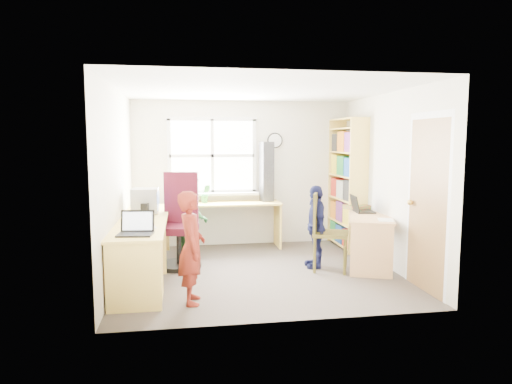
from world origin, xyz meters
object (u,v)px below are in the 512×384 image
at_px(l_desk, 158,247).
at_px(swivel_chair, 180,226).
at_px(laptop_right, 360,208).
at_px(bookshelf, 347,187).
at_px(person_green, 191,216).
at_px(right_desk, 370,229).
at_px(laptop_left, 136,229).
at_px(potted_plant, 206,194).
at_px(person_navy, 316,226).
at_px(cd_tower, 267,172).
at_px(crt_monitor, 145,201).
at_px(wooden_chair, 325,228).
at_px(person_red, 192,247).

height_order(l_desk, swivel_chair, swivel_chair).
xyz_separation_m(swivel_chair, laptop_right, (2.59, -0.11, 0.21)).
relative_size(bookshelf, person_green, 1.70).
distance_m(right_desk, laptop_left, 3.24).
height_order(potted_plant, person_navy, person_navy).
xyz_separation_m(l_desk, cd_tower, (1.69, 1.78, 0.78)).
height_order(right_desk, person_navy, person_navy).
height_order(laptop_right, cd_tower, cd_tower).
relative_size(right_desk, crt_monitor, 3.73).
distance_m(wooden_chair, potted_plant, 2.16).
relative_size(crt_monitor, laptop_left, 0.92).
xyz_separation_m(crt_monitor, laptop_left, (0.01, -1.40, -0.12)).
xyz_separation_m(cd_tower, person_navy, (0.44, -1.37, -0.67)).
bearing_deg(l_desk, cd_tower, 46.58).
bearing_deg(l_desk, potted_plant, 68.78).
bearing_deg(person_navy, laptop_left, -62.00).
bearing_deg(cd_tower, person_green, -169.29).
bearing_deg(person_red, wooden_chair, -60.48).
height_order(swivel_chair, wooden_chair, swivel_chair).
height_order(cd_tower, person_navy, cd_tower).
relative_size(bookshelf, cd_tower, 2.15).
xyz_separation_m(right_desk, wooden_chair, (-0.69, -0.10, 0.05)).
height_order(laptop_right, person_navy, person_navy).
bearing_deg(potted_plant, wooden_chair, -44.36).
bearing_deg(wooden_chair, crt_monitor, -170.64).
height_order(swivel_chair, cd_tower, cd_tower).
height_order(l_desk, person_green, person_green).
bearing_deg(wooden_chair, person_red, -129.34).
bearing_deg(potted_plant, crt_monitor, -132.25).
xyz_separation_m(right_desk, laptop_left, (-3.08, -0.97, 0.29)).
bearing_deg(bookshelf, l_desk, -153.57).
relative_size(cd_tower, person_red, 0.80).
bearing_deg(potted_plant, laptop_left, -110.06).
bearing_deg(l_desk, crt_monitor, 104.12).
distance_m(l_desk, wooden_chair, 2.22).
xyz_separation_m(right_desk, laptop_right, (-0.03, 0.30, 0.25)).
xyz_separation_m(crt_monitor, cd_tower, (1.88, 1.00, 0.31)).
distance_m(bookshelf, cd_tower, 1.33).
bearing_deg(person_navy, cd_tower, -158.28).
bearing_deg(l_desk, laptop_right, 12.85).
bearing_deg(person_red, cd_tower, -26.26).
bearing_deg(person_navy, wooden_chair, 31.55).
xyz_separation_m(bookshelf, person_navy, (-0.83, -1.06, -0.43)).
height_order(potted_plant, person_green, person_green).
relative_size(bookshelf, wooden_chair, 1.99).
bearing_deg(wooden_chair, swivel_chair, -172.95).
xyz_separation_m(bookshelf, crt_monitor, (-3.15, -0.69, -0.08)).
xyz_separation_m(l_desk, bookshelf, (2.96, 1.47, 0.55)).
relative_size(swivel_chair, wooden_chair, 1.24).
height_order(swivel_chair, person_green, swivel_chair).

